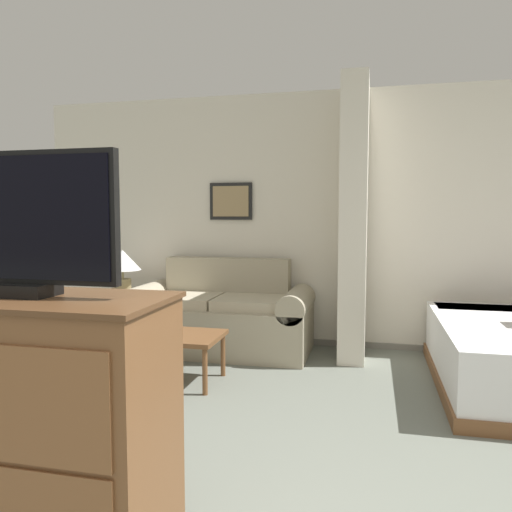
# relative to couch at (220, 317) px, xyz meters

# --- Properties ---
(wall_back) EXTENTS (6.75, 0.16, 2.60)m
(wall_back) POSITION_rel_couch_xyz_m (1.27, 0.49, 0.96)
(wall_back) COLOR silver
(wall_back) RESTS_ON ground_plane
(wall_partition_pillar) EXTENTS (0.24, 0.69, 2.60)m
(wall_partition_pillar) POSITION_rel_couch_xyz_m (1.30, 0.08, 0.96)
(wall_partition_pillar) COLOR silver
(wall_partition_pillar) RESTS_ON ground_plane
(couch) EXTENTS (1.81, 0.84, 0.90)m
(couch) POSITION_rel_couch_xyz_m (0.00, 0.00, 0.00)
(couch) COLOR tan
(couch) RESTS_ON ground_plane
(coffee_table) EXTENTS (0.75, 0.54, 0.39)m
(coffee_table) POSITION_rel_couch_xyz_m (-0.07, -1.00, 0.01)
(coffee_table) COLOR brown
(coffee_table) RESTS_ON ground_plane
(side_table) EXTENTS (0.37, 0.37, 0.57)m
(side_table) POSITION_rel_couch_xyz_m (-1.05, -0.00, 0.11)
(side_table) COLOR brown
(side_table) RESTS_ON ground_plane
(table_lamp) EXTENTS (0.38, 0.38, 0.42)m
(table_lamp) POSITION_rel_couch_xyz_m (-1.05, -0.00, 0.52)
(table_lamp) COLOR tan
(table_lamp) RESTS_ON side_table
(tv_dresser) EXTENTS (1.13, 0.52, 1.03)m
(tv_dresser) POSITION_rel_couch_xyz_m (0.16, -3.04, 0.18)
(tv_dresser) COLOR brown
(tv_dresser) RESTS_ON ground_plane
(tv) EXTENTS (0.81, 0.16, 0.55)m
(tv) POSITION_rel_couch_xyz_m (0.16, -3.04, 0.98)
(tv) COLOR black
(tv) RESTS_ON tv_dresser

